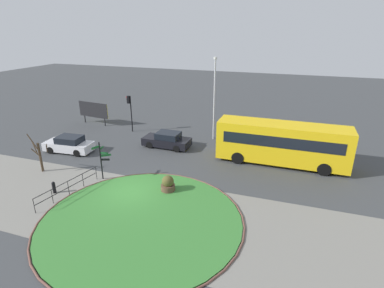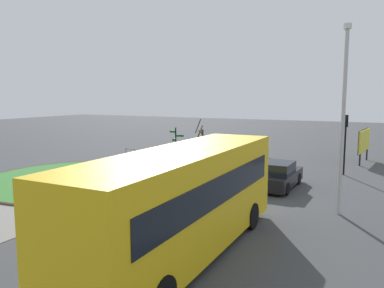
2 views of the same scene
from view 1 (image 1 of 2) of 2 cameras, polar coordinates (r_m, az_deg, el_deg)
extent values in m
plane|color=#3D3F42|center=(21.31, -11.36, -8.88)|extent=(120.00, 120.00, 0.00)
cube|color=gray|center=(19.90, -14.21, -11.46)|extent=(32.00, 8.06, 0.02)
cylinder|color=#387A33|center=(18.42, -9.38, -13.82)|extent=(11.58, 11.58, 0.10)
torus|color=brown|center=(18.41, -9.38, -13.81)|extent=(11.89, 11.89, 0.11)
cylinder|color=black|center=(22.95, -16.64, -3.17)|extent=(0.09, 0.09, 2.82)
sphere|color=black|center=(22.41, -17.03, 0.24)|extent=(0.10, 0.10, 0.10)
cube|color=#195128|center=(22.33, -17.66, -0.65)|extent=(0.24, 0.56, 0.15)
cube|color=#195128|center=(22.84, -16.55, -0.71)|extent=(0.11, 0.52, 0.15)
cube|color=#195128|center=(22.54, -16.06, -1.66)|extent=(0.57, 0.12, 0.15)
cube|color=#195128|center=(22.78, -15.78, -2.03)|extent=(0.57, 0.45, 0.15)
cube|color=black|center=(22.81, -15.87, -2.81)|extent=(0.55, 0.25, 0.15)
cylinder|color=black|center=(22.67, -24.38, -7.57)|extent=(0.23, 0.23, 0.70)
sphere|color=black|center=(22.50, -24.53, -6.70)|extent=(0.22, 0.22, 0.22)
cube|color=black|center=(21.78, -22.28, -6.51)|extent=(0.89, 4.94, 0.03)
cube|color=black|center=(21.98, -22.12, -7.54)|extent=(0.89, 4.94, 0.03)
cylinder|color=black|center=(23.42, -17.46, -5.24)|extent=(0.04, 0.04, 0.99)
cylinder|color=black|center=(22.69, -19.70, -6.41)|extent=(0.04, 0.04, 0.99)
cylinder|color=black|center=(22.00, -22.10, -7.65)|extent=(0.04, 0.04, 0.99)
cylinder|color=black|center=(21.37, -24.67, -8.96)|extent=(0.04, 0.04, 0.99)
cylinder|color=black|center=(20.79, -27.40, -10.31)|extent=(0.04, 0.04, 0.99)
cube|color=yellow|center=(25.40, 16.45, 0.24)|extent=(10.24, 2.49, 3.10)
cube|color=black|center=(24.09, 16.36, 0.21)|extent=(9.00, 0.05, 0.88)
cube|color=black|center=(26.43, 16.72, 2.02)|extent=(9.00, 0.05, 0.88)
cube|color=black|center=(25.99, 5.19, 1.89)|extent=(0.03, 2.01, 1.10)
cube|color=black|center=(25.63, 5.28, 4.37)|extent=(0.02, 1.35, 0.28)
cylinder|color=black|center=(25.15, 8.54, -2.56)|extent=(1.00, 0.30, 1.00)
cylinder|color=black|center=(27.20, 9.46, -0.75)|extent=(1.00, 0.30, 1.00)
cylinder|color=black|center=(24.98, 23.46, -4.36)|extent=(1.00, 0.30, 1.00)
cylinder|color=black|center=(27.04, 23.22, -2.40)|extent=(1.00, 0.30, 1.00)
cube|color=silver|center=(29.31, -22.02, -0.34)|extent=(4.40, 2.08, 0.74)
cube|color=black|center=(29.00, -21.92, 0.81)|extent=(2.25, 1.70, 0.56)
cube|color=#EAEACC|center=(30.22, -25.90, -0.25)|extent=(0.04, 0.20, 0.12)
cube|color=#EAEACC|center=(30.96, -24.70, 0.44)|extent=(0.04, 0.20, 0.12)
cylinder|color=black|center=(29.60, -24.92, -1.05)|extent=(0.66, 0.27, 0.64)
cylinder|color=black|center=(30.75, -23.12, 0.02)|extent=(0.66, 0.27, 0.64)
cylinder|color=black|center=(28.04, -20.69, -1.60)|extent=(0.66, 0.27, 0.64)
cylinder|color=black|center=(29.25, -18.97, -0.45)|extent=(0.66, 0.27, 0.64)
cube|color=black|center=(28.37, -4.75, 0.47)|extent=(4.40, 1.94, 0.71)
cube|color=black|center=(28.08, -4.47, 1.63)|extent=(2.12, 1.67, 0.56)
cube|color=#EAEACC|center=(28.85, -9.17, 0.70)|extent=(0.02, 0.20, 0.12)
cube|color=#EAEACC|center=(29.75, -8.15, 1.40)|extent=(0.02, 0.20, 0.12)
cylinder|color=black|center=(28.31, -7.94, -0.16)|extent=(0.64, 0.23, 0.64)
cylinder|color=black|center=(29.71, -6.44, 0.95)|extent=(0.64, 0.23, 0.64)
cylinder|color=black|center=(27.21, -2.89, -0.88)|extent=(0.64, 0.23, 0.64)
cylinder|color=black|center=(28.66, -1.58, 0.31)|extent=(0.64, 0.23, 0.64)
cylinder|color=black|center=(32.75, -11.27, 5.52)|extent=(0.11, 0.11, 3.83)
cube|color=black|center=(32.46, -11.80, 8.13)|extent=(0.29, 0.29, 0.78)
sphere|color=red|center=(32.47, -12.08, 8.55)|extent=(0.16, 0.16, 0.16)
sphere|color=black|center=(32.52, -12.05, 8.13)|extent=(0.16, 0.16, 0.16)
sphere|color=black|center=(32.58, -12.02, 7.72)|extent=(0.16, 0.16, 0.16)
cylinder|color=#B7B7BC|center=(29.48, 4.19, 8.03)|extent=(0.16, 0.16, 7.69)
cylinder|color=silver|center=(28.84, 4.40, 15.72)|extent=(0.32, 0.32, 0.22)
cylinder|color=black|center=(37.67, -19.44, 5.07)|extent=(0.12, 0.12, 1.69)
cylinder|color=black|center=(35.68, -16.03, 4.60)|extent=(0.12, 0.12, 1.69)
cube|color=yellow|center=(36.44, -17.93, 6.12)|extent=(3.94, 0.59, 1.62)
cube|color=black|center=(36.40, -18.00, 6.09)|extent=(4.03, 0.52, 1.72)
cylinder|color=brown|center=(20.98, -4.50, -8.22)|extent=(0.96, 0.96, 0.50)
sphere|color=#4C4723|center=(20.73, -4.54, -6.98)|extent=(0.81, 0.81, 0.81)
cylinder|color=#423323|center=(25.98, -26.48, -2.28)|extent=(0.18, 0.18, 2.34)
cylinder|color=#423323|center=(25.54, -27.41, -0.41)|extent=(0.62, 0.31, 0.97)
cylinder|color=#423323|center=(25.53, -27.13, -1.50)|extent=(0.77, 0.19, 0.69)
cylinder|color=#423323|center=(25.26, -27.70, 0.39)|extent=(0.89, 0.16, 1.10)
cylinder|color=#423323|center=(25.75, -25.52, -0.72)|extent=(0.90, 0.84, 1.08)
camera|label=2|loc=(31.27, 36.78, 6.85)|focal=35.55mm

